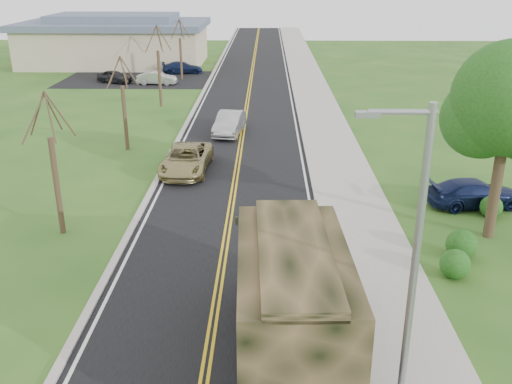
{
  "coord_description": "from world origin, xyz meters",
  "views": [
    {
      "loc": [
        1.67,
        -11.82,
        10.49
      ],
      "look_at": [
        1.23,
        10.31,
        1.8
      ],
      "focal_mm": 40.0,
      "sensor_mm": 36.0,
      "label": 1
    }
  ],
  "objects_px": {
    "military_truck": "(291,290)",
    "pickup_navy": "(475,193)",
    "suv_champagne": "(186,159)",
    "sedan_silver": "(230,123)"
  },
  "relations": [
    {
      "from": "suv_champagne",
      "to": "pickup_navy",
      "type": "distance_m",
      "value": 14.98
    },
    {
      "from": "military_truck",
      "to": "sedan_silver",
      "type": "xyz_separation_m",
      "value": [
        -3.22,
        23.94,
        -1.55
      ]
    },
    {
      "from": "suv_champagne",
      "to": "sedan_silver",
      "type": "relative_size",
      "value": 1.15
    },
    {
      "from": "suv_champagne",
      "to": "sedan_silver",
      "type": "height_order",
      "value": "sedan_silver"
    },
    {
      "from": "military_truck",
      "to": "sedan_silver",
      "type": "height_order",
      "value": "military_truck"
    },
    {
      "from": "pickup_navy",
      "to": "suv_champagne",
      "type": "bearing_deg",
      "value": 64.01
    },
    {
      "from": "sedan_silver",
      "to": "pickup_navy",
      "type": "relative_size",
      "value": 1.01
    },
    {
      "from": "military_truck",
      "to": "pickup_navy",
      "type": "height_order",
      "value": "military_truck"
    },
    {
      "from": "military_truck",
      "to": "pickup_navy",
      "type": "distance_m",
      "value": 14.79
    },
    {
      "from": "military_truck",
      "to": "pickup_navy",
      "type": "bearing_deg",
      "value": 49.46
    }
  ]
}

